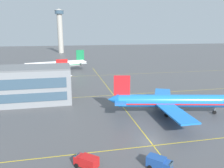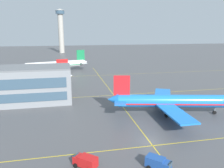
{
  "view_description": "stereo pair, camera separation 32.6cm",
  "coord_description": "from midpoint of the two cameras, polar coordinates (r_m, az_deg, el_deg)",
  "views": [
    {
      "loc": [
        -16.65,
        -40.19,
        22.61
      ],
      "look_at": [
        -2.27,
        27.03,
        5.97
      ],
      "focal_mm": 36.02,
      "sensor_mm": 36.0,
      "label": 1
    },
    {
      "loc": [
        -16.33,
        -40.26,
        22.61
      ],
      "look_at": [
        -2.27,
        27.03,
        5.97
      ],
      "focal_mm": 36.02,
      "sensor_mm": 36.0,
      "label": 2
    }
  ],
  "objects": [
    {
      "name": "ground_plane",
      "position": [
        49.0,
        9.58,
        -14.08
      ],
      "size": [
        600.0,
        600.0,
        0.0
      ],
      "primitive_type": "plane",
      "color": "#4C4C4F"
    },
    {
      "name": "airliner_front_gate",
      "position": [
        63.32,
        14.66,
        -4.25
      ],
      "size": [
        34.4,
        29.23,
        10.77
      ],
      "color": "blue",
      "rests_on": "ground"
    },
    {
      "name": "airliner_second_row",
      "position": [
        92.11,
        -20.68,
        0.95
      ],
      "size": [
        35.93,
        30.61,
        11.2
      ],
      "color": "white",
      "rests_on": "ground"
    },
    {
      "name": "airliner_third_row",
      "position": [
        127.72,
        -13.82,
        4.78
      ],
      "size": [
        36.29,
        30.89,
        11.41
      ],
      "color": "white",
      "rests_on": "ground"
    },
    {
      "name": "taxiway_markings",
      "position": [
        79.77,
        0.62,
        -2.86
      ],
      "size": [
        147.98,
        120.37,
        0.01
      ],
      "color": "yellow",
      "rests_on": "ground"
    },
    {
      "name": "service_truck_red_van",
      "position": [
        40.08,
        11.94,
        -19.04
      ],
      "size": [
        4.21,
        4.2,
        2.1
      ],
      "color": "#1E4793",
      "rests_on": "ground"
    },
    {
      "name": "service_truck_catering",
      "position": [
        40.05,
        -6.57,
        -18.85
      ],
      "size": [
        4.3,
        4.1,
        2.1
      ],
      "color": "red",
      "rests_on": "ground"
    },
    {
      "name": "control_tower",
      "position": [
        232.51,
        -12.83,
        13.71
      ],
      "size": [
        8.82,
        8.82,
        42.47
      ],
      "color": "#ADA89E",
      "rests_on": "ground"
    }
  ]
}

